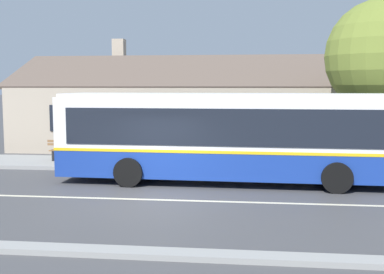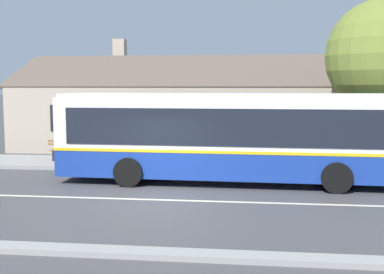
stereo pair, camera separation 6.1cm
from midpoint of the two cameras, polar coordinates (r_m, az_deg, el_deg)
The scene contains 8 objects.
ground_plane at distance 14.69m, azimuth -4.73°, elevation -7.41°, with size 300.00×300.00×0.00m, color #424244.
sidewalk_far at distance 20.47m, azimuth -1.38°, elevation -3.30°, with size 60.00×3.00×0.15m, color gray.
curb_near at distance 10.25m, azimuth -10.19°, elevation -13.21°, with size 60.00×0.50×0.12m, color gray.
lane_divider_stripe at distance 14.69m, azimuth -4.73°, elevation -7.39°, with size 60.00×0.16×0.01m, color beige.
community_building at distance 27.74m, azimuth 2.23°, elevation 2.74°, with size 20.76×9.45×6.18m.
transit_bus at distance 16.99m, azimuth 4.24°, elevation 0.25°, with size 11.88×2.99×3.15m.
bench_by_building at distance 21.60m, azimuth -14.14°, elevation -1.65°, with size 1.83×0.51×0.94m.
street_tree_primary at distance 21.49m, azimuth 21.84°, elevation 8.86°, with size 4.72×4.72×6.99m.
Camera 2 is at (2.91, -13.98, 3.44)m, focal length 45.00 mm.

